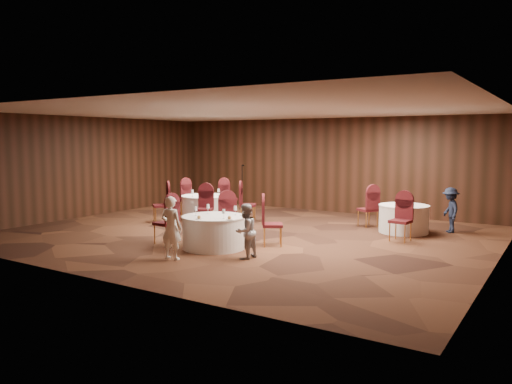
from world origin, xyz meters
The scene contains 15 objects.
ground centered at (0.00, 0.00, 0.00)m, with size 12.00×12.00×0.00m, color black.
room_shell centered at (0.00, 0.00, 1.96)m, with size 12.00×12.00×12.00m.
table_main centered at (0.35, -1.82, 0.38)m, with size 1.46×1.46×0.74m.
table_left centered at (-2.42, 1.37, 0.38)m, with size 1.47×1.47×0.74m.
table_right centered at (3.45, 2.42, 0.38)m, with size 1.31×1.31×0.74m.
chairs_main centered at (0.09, -1.19, 0.50)m, with size 2.90×2.02×1.00m.
chairs_left centered at (-2.43, 1.37, 0.50)m, with size 3.27×3.02×1.00m.
chairs_right centered at (3.02, 2.01, 0.50)m, with size 2.02×2.17×1.00m.
tabletop_main centered at (0.54, -1.86, 0.84)m, with size 1.10×1.11×0.22m.
tabletop_left centered at (-2.42, 1.37, 0.82)m, with size 0.78×0.85×0.22m.
tabletop_right centered at (3.65, 2.14, 0.90)m, with size 0.08×0.08×0.22m.
mic_stand centered at (-2.72, 3.88, 0.46)m, with size 0.24×0.24×1.58m.
woman_a centered at (0.26, -3.15, 0.66)m, with size 0.48×0.32×1.32m, color white.
woman_b centered at (1.51, -2.28, 0.58)m, with size 0.56×0.44×1.15m, color #A9A9AE.
man_c centered at (4.49, 3.08, 0.60)m, with size 0.78×0.45×1.21m, color black.
Camera 1 is at (7.16, -10.76, 2.46)m, focal length 35.00 mm.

